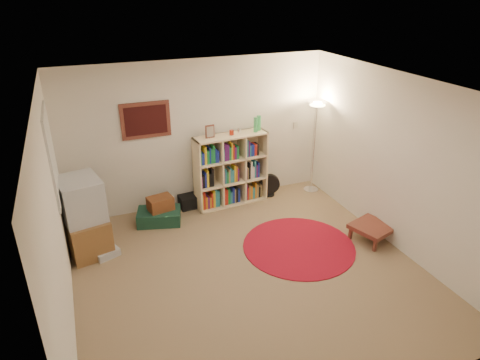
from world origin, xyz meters
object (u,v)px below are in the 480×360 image
object	(u,v)px
floor_lamp	(316,118)
side_table	(372,228)
bookshelf	(230,171)
suitcase	(159,216)
floor_fan	(269,185)
tv_stand	(84,217)

from	to	relation	value
floor_lamp	side_table	size ratio (longest dim) A/B	2.50
bookshelf	suitcase	bearing A→B (deg)	-174.55
floor_lamp	floor_fan	world-z (taller)	floor_lamp
tv_stand	floor_fan	bearing A→B (deg)	-1.12
floor_lamp	tv_stand	bearing A→B (deg)	-172.75
side_table	bookshelf	bearing A→B (deg)	129.05
floor_fan	tv_stand	size ratio (longest dim) A/B	0.37
bookshelf	tv_stand	distance (m)	2.52
floor_lamp	suitcase	world-z (taller)	floor_lamp
tv_stand	suitcase	xyz separation A→B (m)	(1.12, 0.40, -0.44)
suitcase	side_table	distance (m)	3.35
floor_fan	tv_stand	bearing A→B (deg)	-149.52
floor_fan	side_table	size ratio (longest dim) A/B	0.62
tv_stand	suitcase	distance (m)	1.27
floor_lamp	tv_stand	distance (m)	4.16
floor_lamp	suitcase	bearing A→B (deg)	-177.73
tv_stand	side_table	bearing A→B (deg)	-29.96
bookshelf	suitcase	distance (m)	1.43
bookshelf	tv_stand	xyz separation A→B (m)	(-2.44, -0.62, -0.06)
floor_lamp	tv_stand	world-z (taller)	floor_lamp
bookshelf	tv_stand	world-z (taller)	bookshelf
suitcase	tv_stand	bearing A→B (deg)	-144.80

